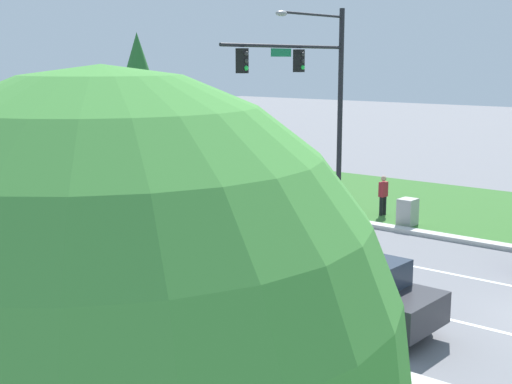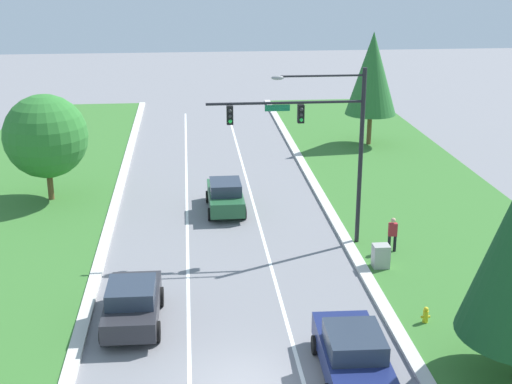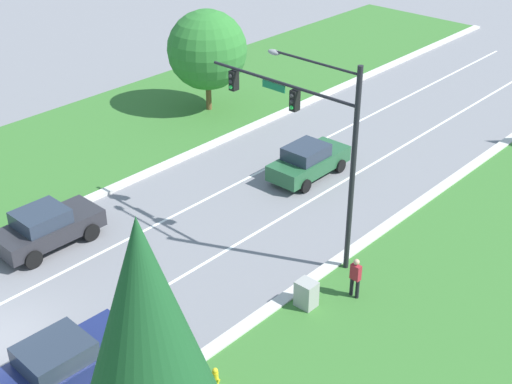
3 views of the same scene
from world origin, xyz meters
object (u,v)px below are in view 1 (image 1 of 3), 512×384
(traffic_signal_mast, at_px, (312,83))
(forest_sedan, at_px, (144,204))
(pedestrian, at_px, (383,194))
(conifer_near_right_tree, at_px, (138,81))
(utility_cabinet, at_px, (407,213))
(oak_near_left_tree, at_px, (112,363))
(charcoal_sedan, at_px, (350,292))

(traffic_signal_mast, height_order, forest_sedan, traffic_signal_mast)
(traffic_signal_mast, height_order, pedestrian, traffic_signal_mast)
(traffic_signal_mast, relative_size, pedestrian, 4.86)
(traffic_signal_mast, height_order, conifer_near_right_tree, traffic_signal_mast)
(utility_cabinet, relative_size, oak_near_left_tree, 0.18)
(forest_sedan, relative_size, conifer_near_right_tree, 0.56)
(utility_cabinet, height_order, oak_near_left_tree, oak_near_left_tree)
(charcoal_sedan, relative_size, conifer_near_right_tree, 0.55)
(utility_cabinet, bearing_deg, forest_sedan, 128.28)
(traffic_signal_mast, relative_size, charcoal_sedan, 1.88)
(forest_sedan, xyz_separation_m, utility_cabinet, (6.23, -7.89, -0.30))
(utility_cabinet, xyz_separation_m, oak_near_left_tree, (-20.88, -8.39, 3.46))
(forest_sedan, bearing_deg, traffic_signal_mast, -52.23)
(forest_sedan, xyz_separation_m, pedestrian, (7.18, -6.29, 0.09))
(traffic_signal_mast, xyz_separation_m, oak_near_left_tree, (-18.59, -11.28, -1.41))
(traffic_signal_mast, relative_size, utility_cabinet, 7.51)
(charcoal_sedan, height_order, conifer_near_right_tree, conifer_near_right_tree)
(oak_near_left_tree, bearing_deg, forest_sedan, 48.02)
(pedestrian, xyz_separation_m, conifer_near_right_tree, (3.67, 18.85, 4.13))
(charcoal_sedan, bearing_deg, utility_cabinet, 21.68)
(traffic_signal_mast, distance_m, forest_sedan, 7.84)
(utility_cabinet, bearing_deg, pedestrian, 59.30)
(oak_near_left_tree, bearing_deg, utility_cabinet, 21.89)
(conifer_near_right_tree, xyz_separation_m, oak_near_left_tree, (-25.50, -28.84, -1.06))
(traffic_signal_mast, xyz_separation_m, charcoal_sedan, (-7.98, -6.78, -4.55))
(charcoal_sedan, height_order, oak_near_left_tree, oak_near_left_tree)
(pedestrian, bearing_deg, traffic_signal_mast, -18.36)
(charcoal_sedan, bearing_deg, forest_sedan, 72.01)
(forest_sedan, bearing_deg, charcoal_sedan, -109.39)
(traffic_signal_mast, bearing_deg, oak_near_left_tree, -148.74)
(forest_sedan, distance_m, pedestrian, 9.55)
(conifer_near_right_tree, height_order, oak_near_left_tree, conifer_near_right_tree)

